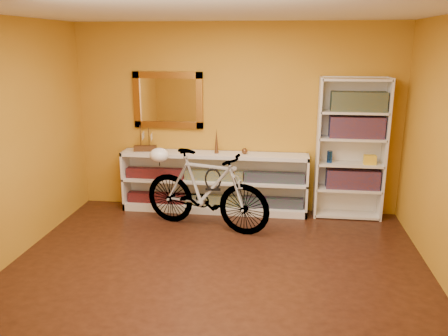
# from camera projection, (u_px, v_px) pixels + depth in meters

# --- Properties ---
(floor) EXTENTS (4.50, 4.00, 0.01)m
(floor) POSITION_uv_depth(u_px,v_px,m) (215.00, 274.00, 4.76)
(floor) COLOR black
(floor) RESTS_ON ground
(ceiling) EXTENTS (4.50, 4.00, 0.01)m
(ceiling) POSITION_uv_depth(u_px,v_px,m) (214.00, 10.00, 4.06)
(ceiling) COLOR silver
(ceiling) RESTS_ON ground
(back_wall) EXTENTS (4.50, 0.01, 2.60)m
(back_wall) POSITION_uv_depth(u_px,v_px,m) (236.00, 119.00, 6.33)
(back_wall) COLOR #B67B1B
(back_wall) RESTS_ON ground
(gilt_mirror) EXTENTS (0.98, 0.06, 0.78)m
(gilt_mirror) POSITION_uv_depth(u_px,v_px,m) (168.00, 100.00, 6.34)
(gilt_mirror) COLOR brown
(gilt_mirror) RESTS_ON back_wall
(wall_socket) EXTENTS (0.09, 0.02, 0.09)m
(wall_socket) POSITION_uv_depth(u_px,v_px,m) (298.00, 194.00, 6.47)
(wall_socket) COLOR silver
(wall_socket) RESTS_ON back_wall
(console_unit) EXTENTS (2.60, 0.35, 0.85)m
(console_unit) POSITION_uv_depth(u_px,v_px,m) (214.00, 182.00, 6.41)
(console_unit) COLOR silver
(console_unit) RESTS_ON floor
(cd_row_lower) EXTENTS (2.50, 0.13, 0.14)m
(cd_row_lower) POSITION_uv_depth(u_px,v_px,m) (214.00, 200.00, 6.46)
(cd_row_lower) COLOR black
(cd_row_lower) RESTS_ON console_unit
(cd_row_upper) EXTENTS (2.50, 0.13, 0.14)m
(cd_row_upper) POSITION_uv_depth(u_px,v_px,m) (214.00, 175.00, 6.36)
(cd_row_upper) COLOR navy
(cd_row_upper) RESTS_ON console_unit
(model_ship) EXTENTS (0.32, 0.16, 0.37)m
(model_ship) POSITION_uv_depth(u_px,v_px,m) (145.00, 138.00, 6.37)
(model_ship) COLOR #392010
(model_ship) RESTS_ON console_unit
(toy_car) EXTENTS (0.00, 0.00, 0.00)m
(toy_car) POSITION_uv_depth(u_px,v_px,m) (185.00, 152.00, 6.35)
(toy_car) COLOR black
(toy_car) RESTS_ON console_unit
(bronze_ornament) EXTENTS (0.06, 0.06, 0.34)m
(bronze_ornament) POSITION_uv_depth(u_px,v_px,m) (216.00, 141.00, 6.25)
(bronze_ornament) COLOR brown
(bronze_ornament) RESTS_ON console_unit
(decorative_orb) EXTENTS (0.08, 0.08, 0.08)m
(decorative_orb) POSITION_uv_depth(u_px,v_px,m) (245.00, 151.00, 6.24)
(decorative_orb) COLOR brown
(decorative_orb) RESTS_ON console_unit
(bookcase) EXTENTS (0.90, 0.30, 1.90)m
(bookcase) POSITION_uv_depth(u_px,v_px,m) (351.00, 149.00, 6.07)
(bookcase) COLOR silver
(bookcase) RESTS_ON floor
(book_row_a) EXTENTS (0.70, 0.22, 0.26)m
(book_row_a) POSITION_uv_depth(u_px,v_px,m) (352.00, 179.00, 6.17)
(book_row_a) COLOR maroon
(book_row_a) RESTS_ON bookcase
(book_row_b) EXTENTS (0.70, 0.22, 0.28)m
(book_row_b) POSITION_uv_depth(u_px,v_px,m) (356.00, 127.00, 5.98)
(book_row_b) COLOR maroon
(book_row_b) RESTS_ON bookcase
(book_row_c) EXTENTS (0.70, 0.22, 0.25)m
(book_row_c) POSITION_uv_depth(u_px,v_px,m) (358.00, 101.00, 5.89)
(book_row_c) COLOR #16414E
(book_row_c) RESTS_ON bookcase
(travel_mug) EXTENTS (0.07, 0.07, 0.16)m
(travel_mug) POSITION_uv_depth(u_px,v_px,m) (330.00, 157.00, 6.11)
(travel_mug) COLOR navy
(travel_mug) RESTS_ON bookcase
(red_tin) EXTENTS (0.18, 0.18, 0.19)m
(red_tin) POSITION_uv_depth(u_px,v_px,m) (338.00, 103.00, 5.96)
(red_tin) COLOR maroon
(red_tin) RESTS_ON bookcase
(yellow_bag) EXTENTS (0.16, 0.10, 0.12)m
(yellow_bag) POSITION_uv_depth(u_px,v_px,m) (370.00, 160.00, 6.03)
(yellow_bag) COLOR yellow
(yellow_bag) RESTS_ON bookcase
(bicycle) EXTENTS (0.93, 1.81, 1.03)m
(bicycle) POSITION_uv_depth(u_px,v_px,m) (206.00, 190.00, 5.79)
(bicycle) COLOR silver
(bicycle) RESTS_ON floor
(helmet) EXTENTS (0.25, 0.24, 0.19)m
(helmet) POSITION_uv_depth(u_px,v_px,m) (159.00, 155.00, 5.94)
(helmet) COLOR white
(helmet) RESTS_ON bicycle
(u_lock) EXTENTS (0.21, 0.02, 0.21)m
(u_lock) POSITION_uv_depth(u_px,v_px,m) (213.00, 179.00, 5.70)
(u_lock) COLOR black
(u_lock) RESTS_ON bicycle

